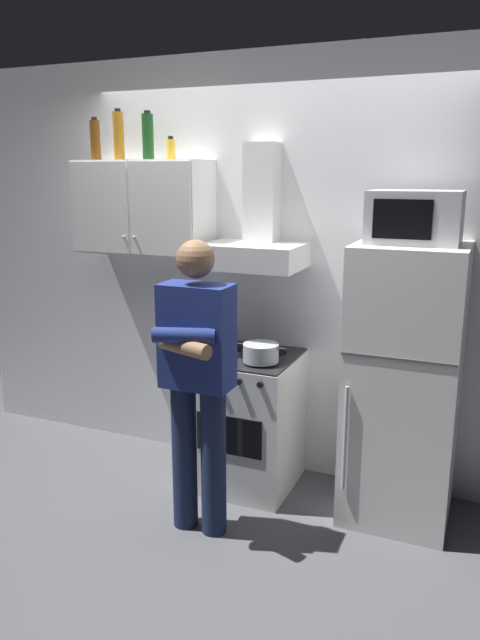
{
  "coord_description": "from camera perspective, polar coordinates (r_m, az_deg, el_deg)",
  "views": [
    {
      "loc": [
        1.32,
        -3.12,
        1.98
      ],
      "look_at": [
        0.0,
        0.0,
        1.15
      ],
      "focal_mm": 34.3,
      "sensor_mm": 36.0,
      "label": 1
    }
  ],
  "objects": [
    {
      "name": "person_standing",
      "position": [
        3.29,
        -4.04,
        -5.41
      ],
      "size": [
        0.38,
        0.33,
        1.64
      ],
      "color": "#192342",
      "rests_on": "ground_plane"
    },
    {
      "name": "range_hood",
      "position": [
        3.78,
        1.54,
        7.93
      ],
      "size": [
        0.6,
        0.44,
        0.75
      ],
      "color": "white"
    },
    {
      "name": "refrigerator",
      "position": [
        3.6,
        14.99,
        -5.88
      ],
      "size": [
        0.6,
        0.62,
        1.6
      ],
      "color": "white",
      "rests_on": "ground_plane"
    },
    {
      "name": "bottle_wine_green",
      "position": [
        4.14,
        -8.59,
        16.57
      ],
      "size": [
        0.07,
        0.07,
        0.3
      ],
      "color": "#19471E",
      "rests_on": "upper_cabinet"
    },
    {
      "name": "bottle_liquor_amber",
      "position": [
        4.18,
        -11.26,
        16.53
      ],
      "size": [
        0.07,
        0.07,
        0.32
      ],
      "color": "#B7721E",
      "rests_on": "upper_cabinet"
    },
    {
      "name": "back_wall_tiled",
      "position": [
        4.0,
        3.36,
        4.66
      ],
      "size": [
        4.8,
        0.1,
        2.7
      ],
      "primitive_type": "cube",
      "color": "white",
      "rests_on": "ground_plane"
    },
    {
      "name": "stove_oven",
      "position": [
        3.96,
        0.75,
        -9.28
      ],
      "size": [
        0.6,
        0.62,
        0.87
      ],
      "color": "white",
      "rests_on": "ground_plane"
    },
    {
      "name": "upper_cabinet",
      "position": [
        4.13,
        -9.03,
        10.38
      ],
      "size": [
        0.9,
        0.37,
        0.6
      ],
      "color": "white"
    },
    {
      "name": "cooking_pot",
      "position": [
        3.64,
        1.96,
        -3.06
      ],
      "size": [
        0.31,
        0.21,
        0.11
      ],
      "color": "#B7BABF",
      "rests_on": "stove_oven"
    },
    {
      "name": "ground_plane",
      "position": [
        3.93,
        0.0,
        -16.53
      ],
      "size": [
        7.0,
        7.0,
        0.0
      ],
      "primitive_type": "plane",
      "color": "#4C4C51"
    },
    {
      "name": "bottle_beer_brown",
      "position": [
        4.31,
        -13.35,
        16.04
      ],
      "size": [
        0.07,
        0.07,
        0.27
      ],
      "color": "brown",
      "rests_on": "upper_cabinet"
    },
    {
      "name": "microwave",
      "position": [
        3.43,
        16.01,
        9.21
      ],
      "size": [
        0.48,
        0.37,
        0.28
      ],
      "color": "#B7BABF",
      "rests_on": "refrigerator"
    },
    {
      "name": "bottle_spice_jar",
      "position": [
        4.05,
        -6.47,
        15.57
      ],
      "size": [
        0.06,
        0.06,
        0.14
      ],
      "color": "gold",
      "rests_on": "upper_cabinet"
    }
  ]
}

